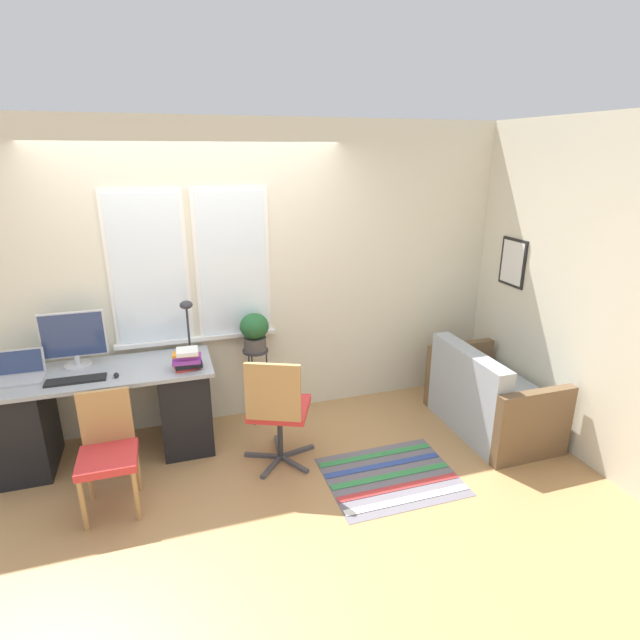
# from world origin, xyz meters

# --- Properties ---
(ground_plane) EXTENTS (14.00, 14.00, 0.00)m
(ground_plane) POSITION_xyz_m (0.00, 0.00, 0.00)
(ground_plane) COLOR tan
(wall_back_with_window) EXTENTS (9.00, 0.12, 2.70)m
(wall_back_with_window) POSITION_xyz_m (-0.00, 0.72, 1.35)
(wall_back_with_window) COLOR beige
(wall_back_with_window) RESTS_ON ground_plane
(wall_right_with_picture) EXTENTS (0.08, 9.00, 2.70)m
(wall_right_with_picture) POSITION_xyz_m (2.87, 0.00, 1.35)
(wall_right_with_picture) COLOR beige
(wall_right_with_picture) RESTS_ON ground_plane
(desk) EXTENTS (1.71, 0.64, 0.77)m
(desk) POSITION_xyz_m (-0.85, 0.32, 0.41)
(desk) COLOR #9EA3A8
(desk) RESTS_ON ground_plane
(laptop) EXTENTS (0.36, 0.23, 0.22)m
(laptop) POSITION_xyz_m (-1.43, 0.34, 0.82)
(laptop) COLOR #B7B7BC
(laptop) RESTS_ON desk
(monitor) EXTENTS (0.48, 0.21, 0.46)m
(monitor) POSITION_xyz_m (-1.04, 0.49, 1.00)
(monitor) COLOR silver
(monitor) RESTS_ON desk
(keyboard) EXTENTS (0.43, 0.13, 0.02)m
(keyboard) POSITION_xyz_m (-1.01, 0.18, 0.78)
(keyboard) COLOR black
(keyboard) RESTS_ON desk
(mouse) EXTENTS (0.04, 0.07, 0.03)m
(mouse) POSITION_xyz_m (-0.73, 0.17, 0.79)
(mouse) COLOR black
(mouse) RESTS_ON desk
(desk_lamp) EXTENTS (0.12, 0.12, 0.49)m
(desk_lamp) POSITION_xyz_m (-0.15, 0.44, 1.12)
(desk_lamp) COLOR #2D2D33
(desk_lamp) RESTS_ON desk
(book_stack) EXTENTS (0.23, 0.19, 0.17)m
(book_stack) POSITION_xyz_m (-0.19, 0.16, 0.86)
(book_stack) COLOR red
(book_stack) RESTS_ON desk
(desk_chair_wooden) EXTENTS (0.39, 0.40, 0.84)m
(desk_chair_wooden) POSITION_xyz_m (-0.79, -0.34, 0.45)
(desk_chair_wooden) COLOR #B2844C
(desk_chair_wooden) RESTS_ON ground_plane
(office_chair_swivel) EXTENTS (0.60, 0.62, 0.96)m
(office_chair_swivel) POSITION_xyz_m (0.45, -0.22, 0.51)
(office_chair_swivel) COLOR #47474C
(office_chair_swivel) RESTS_ON ground_plane
(couch_loveseat) EXTENTS (0.70, 1.18, 0.79)m
(couch_loveseat) POSITION_xyz_m (2.40, -0.25, 0.29)
(couch_loveseat) COLOR #9EA8B2
(couch_loveseat) RESTS_ON ground_plane
(plant_stand) EXTENTS (0.23, 0.23, 0.72)m
(plant_stand) POSITION_xyz_m (0.42, 0.53, 0.61)
(plant_stand) COLOR #333338
(plant_stand) RESTS_ON ground_plane
(potted_plant) EXTENTS (0.26, 0.26, 0.34)m
(potted_plant) POSITION_xyz_m (0.42, 0.53, 0.90)
(potted_plant) COLOR #514C47
(potted_plant) RESTS_ON plant_stand
(floor_rug_striped) EXTENTS (1.01, 0.81, 0.01)m
(floor_rug_striped) POSITION_xyz_m (1.25, -0.66, 0.00)
(floor_rug_striped) COLOR slate
(floor_rug_striped) RESTS_ON ground_plane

